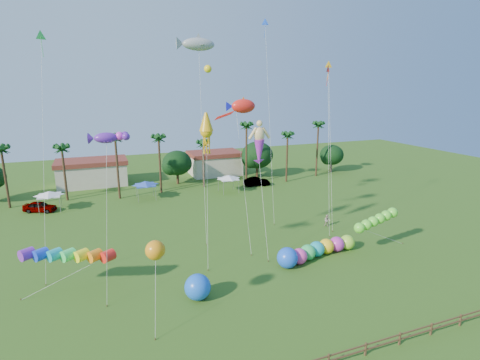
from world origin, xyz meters
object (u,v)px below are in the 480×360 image
object	(u,v)px
car_a	(40,207)
spectator_b	(327,221)
car_b	(257,182)
caterpillar_inflatable	(314,251)
blue_ball	(198,287)

from	to	relation	value
car_a	spectator_b	world-z (taller)	spectator_b
car_b	caterpillar_inflatable	bearing A→B (deg)	176.09
car_a	blue_ball	bearing A→B (deg)	-130.51
car_b	blue_ball	world-z (taller)	blue_ball
car_a	spectator_b	distance (m)	41.43
caterpillar_inflatable	blue_ball	bearing A→B (deg)	-177.80
car_b	spectator_b	distance (m)	22.43
car_a	caterpillar_inflatable	xyz separation A→B (m)	(29.29, -27.99, 0.12)
car_a	caterpillar_inflatable	world-z (taller)	caterpillar_inflatable
caterpillar_inflatable	blue_ball	world-z (taller)	blue_ball
car_b	spectator_b	xyz separation A→B (m)	(0.24, -22.42, 0.01)
car_a	car_b	world-z (taller)	car_b
car_a	spectator_b	size ratio (longest dim) A/B	2.88
blue_ball	car_a	bearing A→B (deg)	116.57
car_a	blue_ball	distance (m)	34.82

